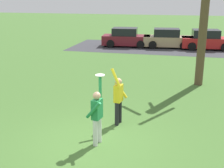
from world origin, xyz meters
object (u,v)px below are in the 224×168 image
parked_car_tan (168,39)px  person_defender (118,97)px  person_catcher (97,113)px  bare_tree_tall (203,19)px  parked_car_maroon (126,38)px  parked_car_red (207,40)px  frisbee_disc (100,75)px

parked_car_tan → person_defender: bearing=-97.6°
person_catcher → parked_car_tan: size_ratio=0.49×
person_defender → person_catcher: bearing=0.0°
person_catcher → bare_tree_tall: size_ratio=0.31×
bare_tree_tall → person_defender: bearing=-117.4°
parked_car_maroon → parked_car_tan: bearing=-1.2°
parked_car_red → bare_tree_tall: bare_tree_tall is taller
frisbee_disc → parked_car_tan: bearing=86.7°
person_catcher → bare_tree_tall: 8.10m
person_defender → parked_car_tan: (0.74, 16.19, -0.25)m
person_defender → parked_car_maroon: person_defender is taller
parked_car_maroon → parked_car_tan: size_ratio=1.00×
person_catcher → parked_car_red: 18.22m
person_defender → parked_car_maroon: bearing=-159.2°
person_defender → frisbee_disc: size_ratio=7.59×
person_catcher → parked_car_maroon: (-2.49, 17.52, -0.25)m
parked_car_red → parked_car_maroon: bearing=176.8°
person_defender → bare_tree_tall: bearing=163.5°
frisbee_disc → parked_car_maroon: bearing=98.3°
frisbee_disc → person_catcher: bearing=-100.9°
person_defender → frisbee_disc: 1.76m
frisbee_disc → bare_tree_tall: 7.65m
person_catcher → parked_car_red: person_catcher is taller
frisbee_disc → parked_car_red: frisbee_disc is taller
person_defender → frisbee_disc: (-0.26, -1.34, 1.11)m
person_catcher → parked_car_tan: 17.78m
person_catcher → parked_car_tan: person_catcher is taller
bare_tree_tall → person_catcher: bearing=-114.1°
person_defender → parked_car_red: person_defender is taller
parked_car_maroon → parked_car_red: same height
person_catcher → frisbee_disc: frisbee_disc is taller
frisbee_disc → bare_tree_tall: bearing=65.5°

